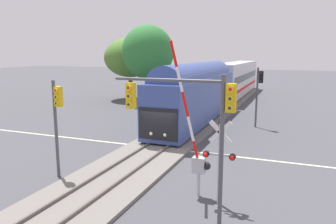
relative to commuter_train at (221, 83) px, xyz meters
name	(u,v)px	position (x,y,z in m)	size (l,w,h in m)	color
ground_plane	(159,148)	(0.00, -18.58, -2.79)	(220.00, 220.00, 0.00)	#47474C
road_centre_stripe	(159,148)	(0.00, -18.58, -2.78)	(44.00, 0.20, 0.01)	beige
railway_track	(159,147)	(0.00, -18.58, -2.69)	(4.40, 80.00, 0.32)	slate
commuter_train	(221,83)	(0.00, 0.00, 0.00)	(3.04, 40.64, 5.16)	#384C93
crossing_gate_near	(196,150)	(4.42, -24.83, -0.66)	(1.93, 0.40, 6.86)	#B7B7BC
crossing_signal_mast	(219,152)	(5.55, -25.31, -0.51)	(1.36, 0.44, 3.72)	#B2B2B7
traffic_signal_median	(57,113)	(-2.74, -25.22, 0.56)	(0.53, 0.38, 4.98)	#4C4C51
traffic_signal_far_side	(259,88)	(5.39, -9.77, 0.65)	(0.53, 0.38, 5.12)	#4C4C51
traffic_signal_near_right	(189,112)	(4.77, -26.99, 1.43)	(4.68, 0.38, 5.58)	#4C4C51
pine_left_background	(130,58)	(-13.00, 1.94, 2.87)	(7.04, 7.04, 8.34)	brown
oak_behind_train	(148,52)	(-9.03, -0.88, 3.59)	(6.43, 6.43, 9.71)	#4C3828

